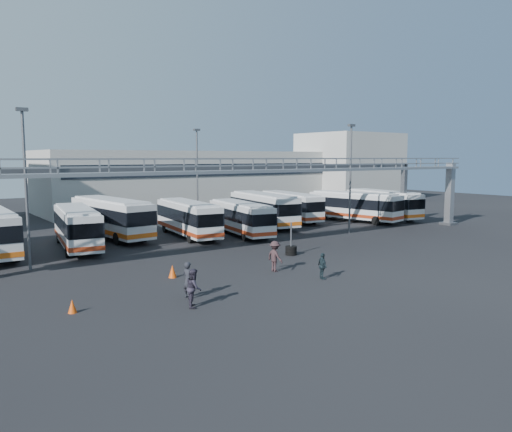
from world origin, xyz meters
TOP-DOWN VIEW (x-y plane):
  - ground at (0.00, 0.00)m, footprint 140.00×140.00m
  - gantry at (0.00, 5.87)m, footprint 51.40×5.15m
  - warehouse at (12.00, 38.00)m, footprint 42.00×14.00m
  - building_right at (38.00, 32.00)m, footprint 14.00×12.00m
  - light_pole_left at (-16.00, 8.00)m, footprint 0.70×0.35m
  - light_pole_mid at (12.00, 7.00)m, footprint 0.70×0.35m
  - light_pole_back at (4.00, 22.00)m, footprint 0.70×0.35m
  - bus_2 at (-11.33, 13.87)m, footprint 4.12×10.91m
  - bus_3 at (-7.38, 17.26)m, footprint 3.67×11.77m
  - bus_4 at (-1.43, 14.04)m, footprint 3.79×10.77m
  - bus_5 at (2.93, 12.00)m, footprint 4.04×10.30m
  - bus_6 at (8.32, 15.76)m, footprint 4.47×11.53m
  - bus_7 at (13.25, 17.31)m, footprint 4.11×10.76m
  - bus_8 at (18.74, 12.71)m, footprint 4.38×11.11m
  - bus_9 at (23.67, 12.81)m, footprint 4.05×11.00m
  - pedestrian_a at (-10.85, -3.70)m, footprint 0.60×0.78m
  - pedestrian_b at (-11.33, -5.18)m, footprint 1.04×1.13m
  - pedestrian_c at (-3.56, -1.54)m, footprint 0.77×1.28m
  - pedestrian_d at (-2.54, -4.77)m, footprint 0.61×0.99m
  - cone_left at (-16.37, -2.75)m, footprint 0.51×0.51m
  - cone_right at (-9.55, 0.75)m, footprint 0.60×0.60m
  - tire_stack at (0.65, 1.96)m, footprint 0.85×0.85m

SIDE VIEW (x-z plane):
  - ground at x=0.00m, z-range 0.00..0.00m
  - cone_left at x=-16.37m, z-range 0.00..0.64m
  - cone_right at x=-9.55m, z-range 0.00..0.77m
  - tire_stack at x=0.65m, z-range -0.80..1.62m
  - pedestrian_d at x=-2.54m, z-range 0.00..1.58m
  - pedestrian_b at x=-11.33m, z-range 0.00..1.86m
  - pedestrian_a at x=-10.85m, z-range 0.00..1.89m
  - pedestrian_c at x=-3.56m, z-range 0.00..1.94m
  - bus_5 at x=2.93m, z-range 0.16..3.21m
  - bus_7 at x=13.25m, z-range 0.17..3.36m
  - bus_4 at x=-1.43m, z-range 0.17..3.37m
  - bus_2 at x=-11.33m, z-range 0.17..3.41m
  - bus_9 at x=23.67m, z-range 0.17..3.44m
  - bus_8 at x=18.74m, z-range 0.18..3.47m
  - bus_6 at x=8.32m, z-range 0.18..3.60m
  - bus_3 at x=-7.38m, z-range 0.19..3.71m
  - warehouse at x=12.00m, z-range 0.00..8.00m
  - building_right at x=38.00m, z-range 0.00..11.00m
  - gantry at x=0.00m, z-range 1.96..9.06m
  - light_pole_left at x=-16.00m, z-range 0.62..10.83m
  - light_pole_mid at x=12.00m, z-range 0.62..10.83m
  - light_pole_back at x=4.00m, z-range 0.62..10.83m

